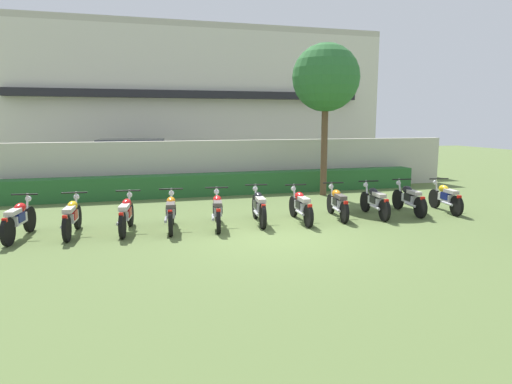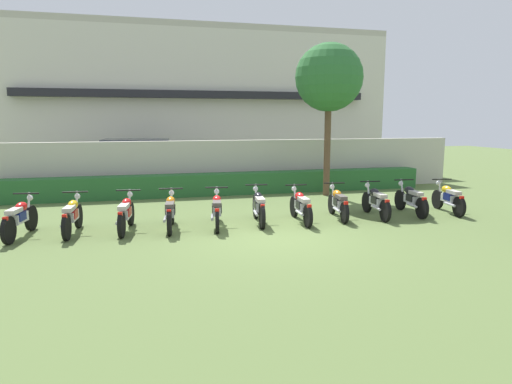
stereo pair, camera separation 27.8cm
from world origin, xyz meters
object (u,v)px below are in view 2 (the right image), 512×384
Objects in this scene: motorcycle_in_row_2 at (126,213)px; motorcycle_in_row_7 at (338,203)px; motorcycle_in_row_0 at (20,218)px; motorcycle_in_row_5 at (259,206)px; parked_car at (141,162)px; motorcycle_in_row_4 at (217,210)px; motorcycle_in_row_10 at (448,198)px; tree_near_inspector at (329,78)px; motorcycle_in_row_1 at (72,216)px; motorcycle_in_row_8 at (376,201)px; motorcycle_in_row_6 at (301,206)px; motorcycle_in_row_9 at (411,199)px; motorcycle_in_row_3 at (171,211)px.

motorcycle_in_row_2 is 5.62m from motorcycle_in_row_7.
motorcycle_in_row_5 is at bearing -80.95° from motorcycle_in_row_0.
motorcycle_in_row_7 is at bearing -53.70° from parked_car.
motorcycle_in_row_10 is at bearing -80.59° from motorcycle_in_row_4.
tree_near_inspector is 6.26m from motorcycle_in_row_5.
tree_near_inspector is at bearing -60.71° from motorcycle_in_row_1.
motorcycle_in_row_2 reaches higher than motorcycle_in_row_8.
motorcycle_in_row_7 is (3.40, 0.13, -0.01)m from motorcycle_in_row_4.
motorcycle_in_row_1 is 1.04× the size of motorcycle_in_row_10.
motorcycle_in_row_1 is 0.99× the size of motorcycle_in_row_5.
motorcycle_in_row_4 is at bearing -73.47° from parked_car.
motorcycle_in_row_1 is (-8.08, -3.67, -3.67)m from tree_near_inspector.
motorcycle_in_row_5 reaches higher than motorcycle_in_row_8.
tree_near_inspector is at bearing -59.08° from motorcycle_in_row_0.
motorcycle_in_row_2 is at bearing -151.55° from tree_near_inspector.
parked_car is at bearing 143.65° from tree_near_inspector.
parked_car is 2.46× the size of motorcycle_in_row_6.
parked_car is 2.45× the size of motorcycle_in_row_8.
motorcycle_in_row_7 is 1.11m from motorcycle_in_row_8.
motorcycle_in_row_2 reaches higher than motorcycle_in_row_6.
motorcycle_in_row_0 is 1.05× the size of motorcycle_in_row_10.
motorcycle_in_row_5 is 0.98× the size of motorcycle_in_row_9.
tree_near_inspector reaches higher than motorcycle_in_row_2.
motorcycle_in_row_3 is 1.04× the size of motorcycle_in_row_10.
parked_car is 12.16m from motorcycle_in_row_10.
motorcycle_in_row_5 is 0.99× the size of motorcycle_in_row_6.
motorcycle_in_row_10 is at bearing -82.96° from motorcycle_in_row_3.
motorcycle_in_row_3 is 6.82m from motorcycle_in_row_9.
motorcycle_in_row_6 and motorcycle_in_row_10 have the same top height.
tree_near_inspector is 2.80× the size of motorcycle_in_row_9.
motorcycle_in_row_5 is 4.53m from motorcycle_in_row_9.
tree_near_inspector reaches higher than motorcycle_in_row_3.
motorcycle_in_row_2 reaches higher than motorcycle_in_row_7.
motorcycle_in_row_9 reaches higher than motorcycle_in_row_8.
motorcycle_in_row_7 is at bearing 95.78° from motorcycle_in_row_9.
motorcycle_in_row_4 is at bearing -87.26° from motorcycle_in_row_1.
motorcycle_in_row_8 is at bearing -84.41° from motorcycle_in_row_6.
motorcycle_in_row_0 is 4.59m from motorcycle_in_row_4.
motorcycle_in_row_8 is (5.67, 0.05, -0.01)m from motorcycle_in_row_3.
motorcycle_in_row_6 is 4.59m from motorcycle_in_row_10.
tree_near_inspector is at bearing -9.81° from motorcycle_in_row_7.
motorcycle_in_row_9 is (7.48, -8.43, -0.49)m from parked_car.
motorcycle_in_row_10 is (4.59, 0.06, -0.00)m from motorcycle_in_row_6.
motorcycle_in_row_9 is 1.07× the size of motorcycle_in_row_10.
motorcycle_in_row_7 is (1.15, 0.16, -0.00)m from motorcycle_in_row_6.
motorcycle_in_row_1 is at bearing 96.67° from motorcycle_in_row_5.
motorcycle_in_row_10 is at bearing -40.03° from parked_car.
motorcycle_in_row_6 is at bearing -81.63° from motorcycle_in_row_4.
motorcycle_in_row_2 is (-0.40, -8.45, -0.49)m from parked_car.
motorcycle_in_row_3 is at bearing 99.79° from motorcycle_in_row_5.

